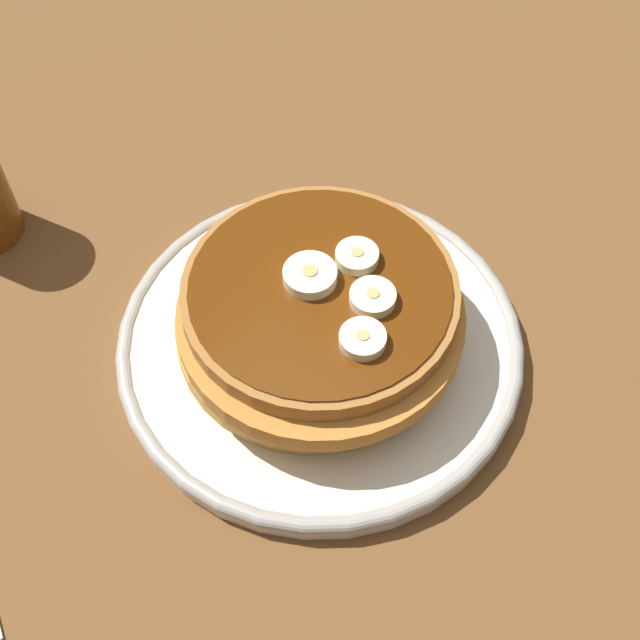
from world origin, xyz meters
The scene contains 7 objects.
ground_plane centered at (0.00, 0.00, -1.50)cm, with size 140.00×140.00×3.00cm, color brown.
plate centered at (0.00, 0.00, 0.99)cm, with size 27.40×27.40×1.83cm.
pancake_stack centered at (0.04, -0.12, 4.29)cm, with size 19.34×19.08×5.65cm.
banana_slice_0 centered at (-0.79, -0.45, 7.51)cm, with size 3.38×3.38×1.06cm.
banana_slice_1 centered at (3.24, 1.04, 7.47)cm, with size 2.86×2.86×0.96cm.
banana_slice_2 centered at (0.57, 3.05, 7.47)cm, with size 2.76×2.76×0.96cm.
banana_slice_3 centered at (4.56, -1.81, 7.47)cm, with size 2.81×2.81×0.97cm.
Camera 1 is at (19.06, -24.52, 47.14)cm, focal length 46.07 mm.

